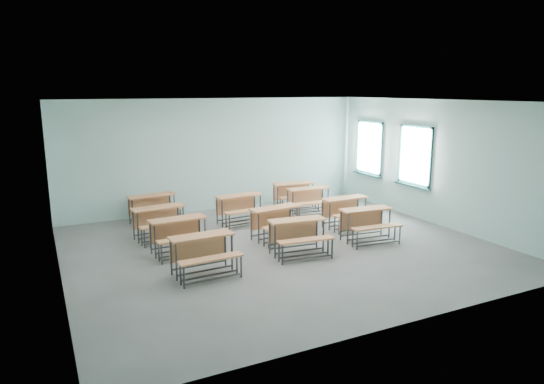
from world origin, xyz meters
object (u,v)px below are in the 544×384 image
at_px(desk_unit_r1c0, 180,231).
at_px(desk_unit_r2c0, 160,218).
at_px(desk_unit_r1c2, 347,208).
at_px(desk_unit_r2c2, 310,197).
at_px(desk_unit_r0c1, 299,232).
at_px(desk_unit_r2c1, 241,205).
at_px(desk_unit_r3c0, 153,205).
at_px(desk_unit_r3c2, 295,192).
at_px(desk_unit_r0c0, 204,249).
at_px(desk_unit_r0c2, 368,220).
at_px(desk_unit_r1c1, 278,218).

xyz_separation_m(desk_unit_r1c0, desk_unit_r2c0, (-0.12, 1.22, 0.00)).
relative_size(desk_unit_r1c2, desk_unit_r2c2, 0.99).
distance_m(desk_unit_r0c1, desk_unit_r2c1, 2.77).
xyz_separation_m(desk_unit_r2c1, desk_unit_r3c0, (-2.03, 1.03, 0.00)).
xyz_separation_m(desk_unit_r2c1, desk_unit_r3c2, (2.06, 0.83, 0.00)).
distance_m(desk_unit_r0c1, desk_unit_r3c0, 4.39).
distance_m(desk_unit_r1c2, desk_unit_r3c0, 5.00).
bearing_deg(desk_unit_r2c0, desk_unit_r0c0, -92.83).
height_order(desk_unit_r1c0, desk_unit_r2c2, same).
distance_m(desk_unit_r0c2, desk_unit_r2c1, 3.36).
xyz_separation_m(desk_unit_r1c2, desk_unit_r2c0, (-4.48, 1.11, 0.00)).
bearing_deg(desk_unit_r2c1, desk_unit_r3c0, 148.92).
distance_m(desk_unit_r1c0, desk_unit_r2c1, 2.59).
bearing_deg(desk_unit_r0c0, desk_unit_r3c0, 88.31).
bearing_deg(desk_unit_r1c1, desk_unit_r0c2, -36.99).
bearing_deg(desk_unit_r0c1, desk_unit_r3c2, 68.15).
distance_m(desk_unit_r0c2, desk_unit_r2c2, 2.64).
distance_m(desk_unit_r0c0, desk_unit_r1c1, 2.62).
xyz_separation_m(desk_unit_r2c0, desk_unit_r2c2, (4.26, 0.35, 0.00)).
bearing_deg(desk_unit_r2c2, desk_unit_r0c2, -87.86).
distance_m(desk_unit_r1c0, desk_unit_r2c2, 4.43).
distance_m(desk_unit_r0c0, desk_unit_r0c2, 4.07).
bearing_deg(desk_unit_r0c2, desk_unit_r2c2, 94.96).
bearing_deg(desk_unit_r2c2, desk_unit_r3c2, 93.73).
xyz_separation_m(desk_unit_r1c0, desk_unit_r1c2, (4.36, 0.11, 0.00)).
xyz_separation_m(desk_unit_r1c0, desk_unit_r3c2, (4.12, 2.41, 0.00)).
relative_size(desk_unit_r2c0, desk_unit_r2c2, 1.05).
height_order(desk_unit_r1c0, desk_unit_r2c0, same).
xyz_separation_m(desk_unit_r0c0, desk_unit_r2c1, (1.99, 2.97, 0.00)).
distance_m(desk_unit_r2c2, desk_unit_r3c0, 4.24).
relative_size(desk_unit_r0c2, desk_unit_r2c1, 1.01).
relative_size(desk_unit_r0c1, desk_unit_r0c2, 1.01).
height_order(desk_unit_r0c2, desk_unit_r1c0, same).
bearing_deg(desk_unit_r1c1, desk_unit_r1c2, -3.26).
relative_size(desk_unit_r0c0, desk_unit_r0c2, 0.97).
distance_m(desk_unit_r2c1, desk_unit_r3c2, 2.22).
xyz_separation_m(desk_unit_r1c1, desk_unit_r2c1, (-0.26, 1.61, 0.00)).
distance_m(desk_unit_r2c0, desk_unit_r2c1, 2.21).
height_order(desk_unit_r2c2, desk_unit_r3c2, same).
xyz_separation_m(desk_unit_r1c1, desk_unit_r2c2, (1.82, 1.60, 0.00)).
height_order(desk_unit_r0c2, desk_unit_r3c2, same).
xyz_separation_m(desk_unit_r2c0, desk_unit_r3c2, (4.24, 1.19, 0.00)).
height_order(desk_unit_r0c2, desk_unit_r1c1, same).
xyz_separation_m(desk_unit_r2c2, desk_unit_r3c0, (-4.11, 1.03, 0.00)).
bearing_deg(desk_unit_r2c1, desk_unit_r3c2, 17.73).
relative_size(desk_unit_r0c0, desk_unit_r3c0, 0.97).
bearing_deg(desk_unit_r3c0, desk_unit_r1c2, -35.46).
bearing_deg(desk_unit_r1c1, desk_unit_r0c1, -101.37).
height_order(desk_unit_r0c0, desk_unit_r0c1, same).
distance_m(desk_unit_r1c2, desk_unit_r2c2, 1.48).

